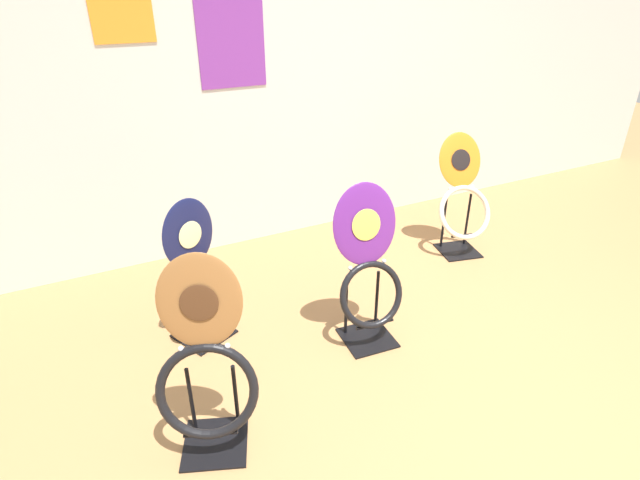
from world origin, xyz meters
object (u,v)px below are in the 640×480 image
at_px(toilet_seat_display_woodgrain, 206,368).
at_px(toilet_seat_display_navy_moon, 196,275).
at_px(toilet_seat_display_purple_note, 368,269).
at_px(toilet_seat_display_orange_sun, 462,198).

xyz_separation_m(toilet_seat_display_woodgrain, toilet_seat_display_navy_moon, (0.16, 0.77, -0.02)).
bearing_deg(toilet_seat_display_woodgrain, toilet_seat_display_navy_moon, 78.44).
relative_size(toilet_seat_display_woodgrain, toilet_seat_display_navy_moon, 1.09).
bearing_deg(toilet_seat_display_navy_moon, toilet_seat_display_purple_note, -27.37).
relative_size(toilet_seat_display_orange_sun, toilet_seat_display_woodgrain, 0.94).
distance_m(toilet_seat_display_woodgrain, toilet_seat_display_navy_moon, 0.79).
distance_m(toilet_seat_display_navy_moon, toilet_seat_display_purple_note, 0.94).
relative_size(toilet_seat_display_navy_moon, toilet_seat_display_purple_note, 0.93).
height_order(toilet_seat_display_orange_sun, toilet_seat_display_purple_note, toilet_seat_display_purple_note).
bearing_deg(toilet_seat_display_orange_sun, toilet_seat_display_woodgrain, -156.73).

